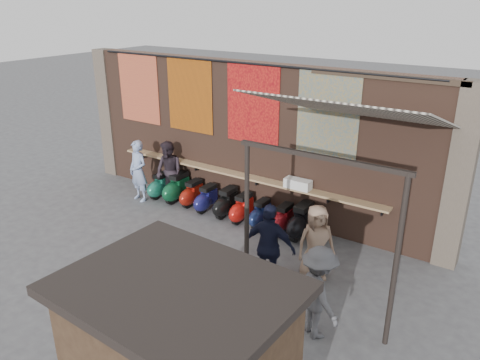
# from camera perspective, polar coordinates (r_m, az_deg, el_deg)

# --- Properties ---
(ground) EXTENTS (70.00, 70.00, 0.00)m
(ground) POSITION_cam_1_polar(r_m,az_deg,el_deg) (11.12, -6.77, -8.30)
(ground) COLOR #474749
(ground) RESTS_ON ground
(brick_wall) EXTENTS (10.00, 0.40, 4.00)m
(brick_wall) POSITION_cam_1_polar(r_m,az_deg,el_deg) (12.34, 0.87, 5.04)
(brick_wall) COLOR brown
(brick_wall) RESTS_ON ground
(pier_left) EXTENTS (0.50, 0.50, 4.00)m
(pier_left) POSITION_cam_1_polar(r_m,az_deg,el_deg) (15.66, -15.54, 7.82)
(pier_left) COLOR #4C4238
(pier_left) RESTS_ON ground
(pier_right) EXTENTS (0.50, 0.50, 4.00)m
(pier_right) POSITION_cam_1_polar(r_m,az_deg,el_deg) (10.64, 25.20, 0.19)
(pier_right) COLOR #4C4238
(pier_right) RESTS_ON ground
(eating_counter) EXTENTS (8.00, 0.32, 0.05)m
(eating_counter) POSITION_cam_1_polar(r_m,az_deg,el_deg) (12.33, -0.08, 0.62)
(eating_counter) COLOR #9E7A51
(eating_counter) RESTS_ON brick_wall
(shelf_box) EXTENTS (0.66, 0.28, 0.23)m
(shelf_box) POSITION_cam_1_polar(r_m,az_deg,el_deg) (11.46, 7.07, -0.47)
(shelf_box) COLOR white
(shelf_box) RESTS_ON eating_counter
(tapestry_redgold) EXTENTS (1.50, 0.02, 2.00)m
(tapestry_redgold) POSITION_cam_1_polar(r_m,az_deg,el_deg) (14.16, -12.21, 10.88)
(tapestry_redgold) COLOR maroon
(tapestry_redgold) RESTS_ON brick_wall
(tapestry_sun) EXTENTS (1.50, 0.02, 2.00)m
(tapestry_sun) POSITION_cam_1_polar(r_m,az_deg,el_deg) (12.90, -6.13, 10.22)
(tapestry_sun) COLOR orange
(tapestry_sun) RESTS_ON brick_wall
(tapestry_orange) EXTENTS (1.50, 0.02, 2.00)m
(tapestry_orange) POSITION_cam_1_polar(r_m,az_deg,el_deg) (11.75, 1.56, 9.24)
(tapestry_orange) COLOR red
(tapestry_orange) RESTS_ON brick_wall
(tapestry_multi) EXTENTS (1.50, 0.02, 2.00)m
(tapestry_multi) POSITION_cam_1_polar(r_m,az_deg,el_deg) (10.86, 10.64, 7.85)
(tapestry_multi) COLOR #235981
(tapestry_multi) RESTS_ON brick_wall
(hang_rail) EXTENTS (9.50, 0.06, 0.06)m
(hang_rail) POSITION_cam_1_polar(r_m,az_deg,el_deg) (11.74, 0.30, 14.08)
(hang_rail) COLOR black
(hang_rail) RESTS_ON brick_wall
(scooter_stool_0) EXTENTS (0.34, 0.76, 0.72)m
(scooter_stool_0) POSITION_cam_1_polar(r_m,az_deg,el_deg) (13.81, -9.63, -0.66)
(scooter_stool_0) COLOR #1B6F56
(scooter_stool_0) RESTS_ON ground
(scooter_stool_1) EXTENTS (0.39, 0.86, 0.82)m
(scooter_stool_1) POSITION_cam_1_polar(r_m,az_deg,el_deg) (13.44, -7.63, -0.94)
(scooter_stool_1) COLOR #0E4828
(scooter_stool_1) RESTS_ON ground
(scooter_stool_2) EXTENTS (0.34, 0.75, 0.71)m
(scooter_stool_2) POSITION_cam_1_polar(r_m,az_deg,el_deg) (13.15, -5.81, -1.63)
(scooter_stool_2) COLOR maroon
(scooter_stool_2) RESTS_ON ground
(scooter_stool_3) EXTENTS (0.34, 0.75, 0.71)m
(scooter_stool_3) POSITION_cam_1_polar(r_m,az_deg,el_deg) (12.78, -4.07, -2.28)
(scooter_stool_3) COLOR navy
(scooter_stool_3) RESTS_ON ground
(scooter_stool_4) EXTENTS (0.36, 0.80, 0.76)m
(scooter_stool_4) POSITION_cam_1_polar(r_m,az_deg,el_deg) (12.45, -1.63, -2.77)
(scooter_stool_4) COLOR black
(scooter_stool_4) RESTS_ON ground
(scooter_stool_5) EXTENTS (0.35, 0.77, 0.73)m
(scooter_stool_5) POSITION_cam_1_polar(r_m,az_deg,el_deg) (12.16, 0.29, -3.47)
(scooter_stool_5) COLOR #B6140E
(scooter_stool_5) RESTS_ON ground
(scooter_stool_6) EXTENTS (0.32, 0.72, 0.68)m
(scooter_stool_6) POSITION_cam_1_polar(r_m,az_deg,el_deg) (11.94, 2.54, -4.11)
(scooter_stool_6) COLOR navy
(scooter_stool_6) RESTS_ON ground
(scooter_stool_7) EXTENTS (0.33, 0.74, 0.71)m
(scooter_stool_7) POSITION_cam_1_polar(r_m,az_deg,el_deg) (11.67, 5.28, -4.75)
(scooter_stool_7) COLOR maroon
(scooter_stool_7) RESTS_ON ground
(scooter_stool_8) EXTENTS (0.40, 0.89, 0.85)m
(scooter_stool_8) POSITION_cam_1_polar(r_m,az_deg,el_deg) (11.44, 7.50, -5.01)
(scooter_stool_8) COLOR black
(scooter_stool_8) RESTS_ON ground
(diner_left) EXTENTS (0.70, 0.52, 1.77)m
(diner_left) POSITION_cam_1_polar(r_m,az_deg,el_deg) (13.54, -12.29, 1.08)
(diner_left) COLOR #8B9ECA
(diner_left) RESTS_ON ground
(diner_right) EXTENTS (0.94, 0.78, 1.75)m
(diner_right) POSITION_cam_1_polar(r_m,az_deg,el_deg) (13.33, -8.64, 0.98)
(diner_right) COLOR #271E26
(diner_right) RESTS_ON ground
(shopper_navy) EXTENTS (1.11, 0.60, 1.81)m
(shopper_navy) POSITION_cam_1_polar(r_m,az_deg,el_deg) (9.29, 3.63, -8.16)
(shopper_navy) COLOR black
(shopper_navy) RESTS_ON ground
(shopper_grey) EXTENTS (1.26, 1.16, 1.70)m
(shopper_grey) POSITION_cam_1_polar(r_m,az_deg,el_deg) (8.20, 9.53, -13.38)
(shopper_grey) COLOR #515156
(shopper_grey) RESTS_ON ground
(shopper_tan) EXTENTS (0.93, 0.94, 1.63)m
(shopper_tan) POSITION_cam_1_polar(r_m,az_deg,el_deg) (9.74, 9.24, -7.52)
(shopper_tan) COLOR #94745E
(shopper_tan) RESTS_ON ground
(stall_roof) EXTENTS (2.65, 2.09, 0.12)m
(stall_roof) POSITION_cam_1_polar(r_m,az_deg,el_deg) (5.26, -7.76, -13.01)
(stall_roof) COLOR black
(stall_roof) RESTS_ON market_stall
(stall_sign) EXTENTS (1.20, 0.10, 0.50)m
(stall_sign) POSITION_cam_1_polar(r_m,az_deg,el_deg) (6.23, -1.61, -14.98)
(stall_sign) COLOR gold
(stall_sign) RESTS_ON market_stall
(stall_shelf) EXTENTS (1.90, 0.19, 0.06)m
(stall_shelf) POSITION_cam_1_polar(r_m,az_deg,el_deg) (6.80, -1.53, -21.02)
(stall_shelf) COLOR #473321
(stall_shelf) RESTS_ON market_stall
(awning_canvas) EXTENTS (3.20, 3.28, 0.97)m
(awning_canvas) POSITION_cam_1_polar(r_m,az_deg,el_deg) (8.88, 13.96, 8.22)
(awning_canvas) COLOR beige
(awning_canvas) RESTS_ON brick_wall
(awning_ledger) EXTENTS (3.30, 0.08, 0.12)m
(awning_ledger) POSITION_cam_1_polar(r_m,az_deg,el_deg) (10.30, 17.29, 11.93)
(awning_ledger) COLOR #33261C
(awning_ledger) RESTS_ON brick_wall
(awning_header) EXTENTS (3.00, 0.08, 0.08)m
(awning_header) POSITION_cam_1_polar(r_m,az_deg,el_deg) (7.66, 9.76, 2.79)
(awning_header) COLOR black
(awning_header) RESTS_ON awning_post_left
(awning_post_left) EXTENTS (0.09, 0.09, 3.10)m
(awning_post_left) POSITION_cam_1_polar(r_m,az_deg,el_deg) (8.85, 0.83, -4.98)
(awning_post_left) COLOR black
(awning_post_left) RESTS_ON ground
(awning_post_right) EXTENTS (0.09, 0.09, 3.10)m
(awning_post_right) POSITION_cam_1_polar(r_m,az_deg,el_deg) (7.90, 18.47, -9.72)
(awning_post_right) COLOR black
(awning_post_right) RESTS_ON ground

